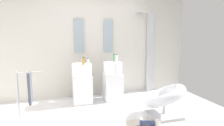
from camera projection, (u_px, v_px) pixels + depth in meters
The scene contains 16 objects.
ground_plane at pixel (112, 126), 3.10m from camera, with size 4.80×3.60×0.04m, color silver.
rear_partition at pixel (93, 42), 4.47m from camera, with size 4.80×0.10×2.60m, color beige.
pedestal_sink_left at pixel (82, 83), 4.05m from camera, with size 0.42×0.42×0.96m.
pedestal_sink_right at pixel (113, 81), 4.24m from camera, with size 0.42×0.42×0.96m.
vanity_mirror_left at pixel (79, 36), 4.28m from camera, with size 0.22×0.03×0.77m, color #8C9EA8.
vanity_mirror_right at pixel (108, 36), 4.47m from camera, with size 0.22×0.03×0.77m, color #8C9EA8.
shower_column at pixel (149, 50), 4.77m from camera, with size 0.49×0.24×2.05m.
lounge_chair at pixel (164, 98), 3.34m from camera, with size 1.10×1.10×0.65m.
towel_rack at pixel (28, 89), 2.93m from camera, with size 0.37×0.22×0.95m.
magazine_navy at pixel (147, 123), 3.10m from camera, with size 0.24×0.14×0.03m, color navy.
coffee_mug at pixel (158, 123), 3.04m from camera, with size 0.08×0.08×0.10m, color white.
soap_bottle_clear at pixel (88, 61), 4.00m from camera, with size 0.05×0.05×0.13m.
soap_bottle_white at pixel (117, 59), 4.09m from camera, with size 0.05×0.05×0.19m.
soap_bottle_amber at pixel (83, 61), 3.84m from camera, with size 0.05×0.05×0.16m.
soap_bottle_green at pixel (114, 58), 4.28m from camera, with size 0.05×0.05×0.19m.
soap_bottle_black at pixel (84, 60), 4.07m from camera, with size 0.05×0.05×0.13m.
Camera 1 is at (-0.81, -2.79, 1.48)m, focal length 29.90 mm.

